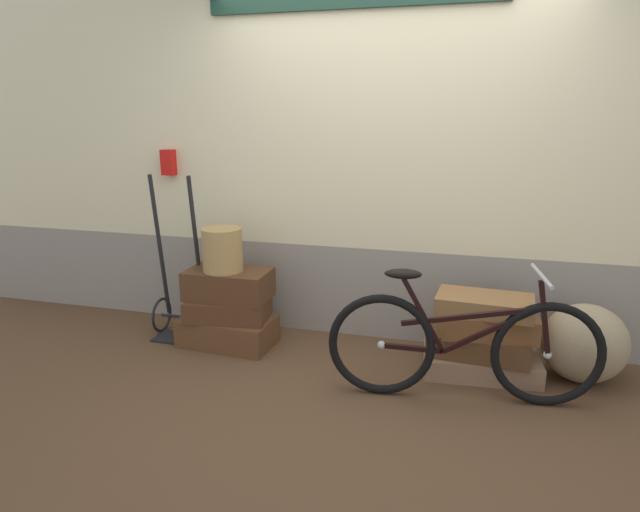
{
  "coord_description": "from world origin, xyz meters",
  "views": [
    {
      "loc": [
        0.58,
        -3.19,
        1.7
      ],
      "look_at": [
        -0.36,
        0.22,
        0.77
      ],
      "focal_mm": 30.57,
      "sensor_mm": 36.0,
      "label": 1
    }
  ],
  "objects_px": {
    "suitcase_4": "(479,342)",
    "suitcase_5": "(488,323)",
    "suitcase_6": "(485,304)",
    "suitcase_1": "(228,309)",
    "wicker_basket": "(222,250)",
    "burlap_sack": "(584,343)",
    "suitcase_2": "(229,284)",
    "suitcase_0": "(228,331)",
    "suitcase_3": "(480,364)",
    "luggage_trolley": "(180,299)",
    "bicycle": "(462,347)"
  },
  "relations": [
    {
      "from": "suitcase_1",
      "to": "burlap_sack",
      "type": "bearing_deg",
      "value": -4.66
    },
    {
      "from": "suitcase_2",
      "to": "burlap_sack",
      "type": "xyz_separation_m",
      "value": [
        2.46,
        0.05,
        -0.21
      ]
    },
    {
      "from": "burlap_sack",
      "to": "suitcase_2",
      "type": "bearing_deg",
      "value": -178.78
    },
    {
      "from": "suitcase_4",
      "to": "suitcase_1",
      "type": "bearing_deg",
      "value": -174.42
    },
    {
      "from": "suitcase_4",
      "to": "luggage_trolley",
      "type": "bearing_deg",
      "value": -176.52
    },
    {
      "from": "suitcase_4",
      "to": "wicker_basket",
      "type": "relative_size",
      "value": 2.05
    },
    {
      "from": "suitcase_0",
      "to": "wicker_basket",
      "type": "bearing_deg",
      "value": 164.61
    },
    {
      "from": "burlap_sack",
      "to": "bicycle",
      "type": "relative_size",
      "value": 0.33
    },
    {
      "from": "luggage_trolley",
      "to": "suitcase_6",
      "type": "bearing_deg",
      "value": -2.39
    },
    {
      "from": "suitcase_1",
      "to": "suitcase_6",
      "type": "distance_m",
      "value": 1.84
    },
    {
      "from": "suitcase_3",
      "to": "suitcase_6",
      "type": "bearing_deg",
      "value": -107.0
    },
    {
      "from": "wicker_basket",
      "to": "suitcase_5",
      "type": "bearing_deg",
      "value": -0.45
    },
    {
      "from": "suitcase_1",
      "to": "suitcase_2",
      "type": "xyz_separation_m",
      "value": [
        -0.0,
        0.03,
        0.18
      ]
    },
    {
      "from": "suitcase_3",
      "to": "suitcase_6",
      "type": "distance_m",
      "value": 0.43
    },
    {
      "from": "suitcase_3",
      "to": "luggage_trolley",
      "type": "bearing_deg",
      "value": 173.63
    },
    {
      "from": "suitcase_2",
      "to": "bicycle",
      "type": "xyz_separation_m",
      "value": [
        1.7,
        -0.41,
        -0.12
      ]
    },
    {
      "from": "suitcase_2",
      "to": "suitcase_4",
      "type": "height_order",
      "value": "suitcase_2"
    },
    {
      "from": "suitcase_2",
      "to": "luggage_trolley",
      "type": "bearing_deg",
      "value": 173.85
    },
    {
      "from": "suitcase_1",
      "to": "suitcase_5",
      "type": "relative_size",
      "value": 1.0
    },
    {
      "from": "suitcase_3",
      "to": "suitcase_4",
      "type": "bearing_deg",
      "value": 153.24
    },
    {
      "from": "suitcase_3",
      "to": "suitcase_1",
      "type": "bearing_deg",
      "value": 175.67
    },
    {
      "from": "suitcase_1",
      "to": "bicycle",
      "type": "height_order",
      "value": "bicycle"
    },
    {
      "from": "wicker_basket",
      "to": "burlap_sack",
      "type": "relative_size",
      "value": 0.59
    },
    {
      "from": "suitcase_4",
      "to": "suitcase_2",
      "type": "bearing_deg",
      "value": -175.34
    },
    {
      "from": "suitcase_3",
      "to": "wicker_basket",
      "type": "distance_m",
      "value": 1.97
    },
    {
      "from": "suitcase_4",
      "to": "suitcase_3",
      "type": "bearing_deg",
      "value": -17.11
    },
    {
      "from": "wicker_basket",
      "to": "burlap_sack",
      "type": "bearing_deg",
      "value": 1.72
    },
    {
      "from": "suitcase_2",
      "to": "luggage_trolley",
      "type": "xyz_separation_m",
      "value": [
        -0.44,
        0.05,
        -0.17
      ]
    },
    {
      "from": "suitcase_3",
      "to": "suitcase_5",
      "type": "bearing_deg",
      "value": -42.14
    },
    {
      "from": "suitcase_5",
      "to": "suitcase_1",
      "type": "bearing_deg",
      "value": 173.8
    },
    {
      "from": "suitcase_1",
      "to": "burlap_sack",
      "type": "distance_m",
      "value": 2.46
    },
    {
      "from": "suitcase_3",
      "to": "luggage_trolley",
      "type": "relative_size",
      "value": 0.59
    },
    {
      "from": "suitcase_0",
      "to": "suitcase_1",
      "type": "relative_size",
      "value": 1.16
    },
    {
      "from": "suitcase_5",
      "to": "suitcase_6",
      "type": "relative_size",
      "value": 0.99
    },
    {
      "from": "suitcase_4",
      "to": "suitcase_5",
      "type": "xyz_separation_m",
      "value": [
        0.04,
        -0.03,
        0.15
      ]
    },
    {
      "from": "suitcase_3",
      "to": "suitcase_5",
      "type": "xyz_separation_m",
      "value": [
        0.02,
        -0.02,
        0.3
      ]
    },
    {
      "from": "wicker_basket",
      "to": "luggage_trolley",
      "type": "bearing_deg",
      "value": 170.16
    },
    {
      "from": "suitcase_0",
      "to": "suitcase_3",
      "type": "relative_size",
      "value": 0.92
    },
    {
      "from": "suitcase_1",
      "to": "suitcase_2",
      "type": "relative_size",
      "value": 0.97
    },
    {
      "from": "suitcase_3",
      "to": "bicycle",
      "type": "distance_m",
      "value": 0.5
    },
    {
      "from": "burlap_sack",
      "to": "bicycle",
      "type": "bearing_deg",
      "value": -148.77
    },
    {
      "from": "wicker_basket",
      "to": "bicycle",
      "type": "distance_m",
      "value": 1.81
    },
    {
      "from": "burlap_sack",
      "to": "suitcase_3",
      "type": "bearing_deg",
      "value": -173.57
    },
    {
      "from": "suitcase_0",
      "to": "suitcase_1",
      "type": "height_order",
      "value": "suitcase_1"
    },
    {
      "from": "suitcase_5",
      "to": "suitcase_0",
      "type": "bearing_deg",
      "value": 173.76
    },
    {
      "from": "burlap_sack",
      "to": "wicker_basket",
      "type": "bearing_deg",
      "value": -178.28
    },
    {
      "from": "suitcase_5",
      "to": "suitcase_6",
      "type": "xyz_separation_m",
      "value": [
        -0.03,
        -0.01,
        0.13
      ]
    },
    {
      "from": "suitcase_3",
      "to": "burlap_sack",
      "type": "bearing_deg",
      "value": 1.79
    },
    {
      "from": "suitcase_0",
      "to": "suitcase_3",
      "type": "xyz_separation_m",
      "value": [
        1.84,
        0.01,
        -0.04
      ]
    },
    {
      "from": "suitcase_2",
      "to": "burlap_sack",
      "type": "bearing_deg",
      "value": 1.44
    }
  ]
}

